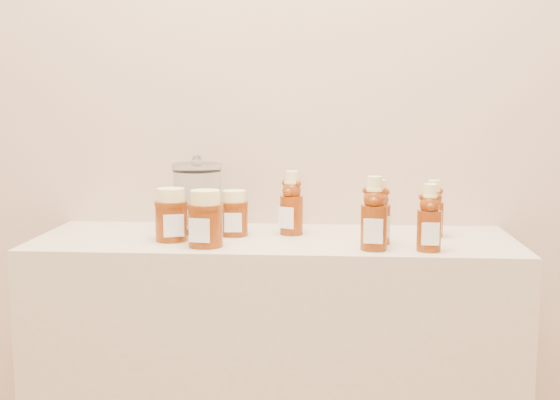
# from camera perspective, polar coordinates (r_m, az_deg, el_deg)

# --- Properties ---
(wall_back) EXTENTS (3.50, 0.02, 2.70)m
(wall_back) POSITION_cam_1_polar(r_m,az_deg,el_deg) (1.93, -0.00, 11.31)
(wall_back) COLOR tan
(wall_back) RESTS_ON ground
(bear_bottle_back_left) EXTENTS (0.08, 0.08, 0.19)m
(bear_bottle_back_left) POSITION_cam_1_polar(r_m,az_deg,el_deg) (1.79, 0.94, 0.11)
(bear_bottle_back_left) COLOR #632307
(bear_bottle_back_left) RESTS_ON display_table
(bear_bottle_back_mid) EXTENTS (0.07, 0.07, 0.17)m
(bear_bottle_back_mid) POSITION_cam_1_polar(r_m,az_deg,el_deg) (1.69, 8.04, -0.62)
(bear_bottle_back_mid) COLOR #632307
(bear_bottle_back_mid) RESTS_ON display_table
(bear_bottle_back_right) EXTENTS (0.06, 0.06, 0.16)m
(bear_bottle_back_right) POSITION_cam_1_polar(r_m,az_deg,el_deg) (1.81, 12.35, -0.38)
(bear_bottle_back_right) COLOR #632307
(bear_bottle_back_right) RESTS_ON display_table
(bear_bottle_front_left) EXTENTS (0.07, 0.07, 0.19)m
(bear_bottle_front_left) POSITION_cam_1_polar(r_m,az_deg,el_deg) (1.62, 7.67, -0.69)
(bear_bottle_front_left) COLOR #632307
(bear_bottle_front_left) RESTS_ON display_table
(bear_bottle_front_right) EXTENTS (0.06, 0.06, 0.17)m
(bear_bottle_front_right) POSITION_cam_1_polar(r_m,az_deg,el_deg) (1.63, 12.05, -1.06)
(bear_bottle_front_right) COLOR #632307
(bear_bottle_front_right) RESTS_ON display_table
(honey_jar_left) EXTENTS (0.11, 0.11, 0.13)m
(honey_jar_left) POSITION_cam_1_polar(r_m,az_deg,el_deg) (1.74, -8.83, -1.18)
(honey_jar_left) COLOR #632307
(honey_jar_left) RESTS_ON display_table
(honey_jar_back) EXTENTS (0.08, 0.08, 0.12)m
(honey_jar_back) POSITION_cam_1_polar(r_m,az_deg,el_deg) (1.79, -3.75, -1.07)
(honey_jar_back) COLOR #632307
(honey_jar_back) RESTS_ON display_table
(honey_jar_front) EXTENTS (0.10, 0.10, 0.13)m
(honey_jar_front) POSITION_cam_1_polar(r_m,az_deg,el_deg) (1.66, -6.07, -1.50)
(honey_jar_front) COLOR #632307
(honey_jar_front) RESTS_ON display_table
(glass_canister) EXTENTS (0.16, 0.16, 0.20)m
(glass_canister) POSITION_cam_1_polar(r_m,az_deg,el_deg) (1.84, -6.73, 0.42)
(glass_canister) COLOR white
(glass_canister) RESTS_ON display_table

